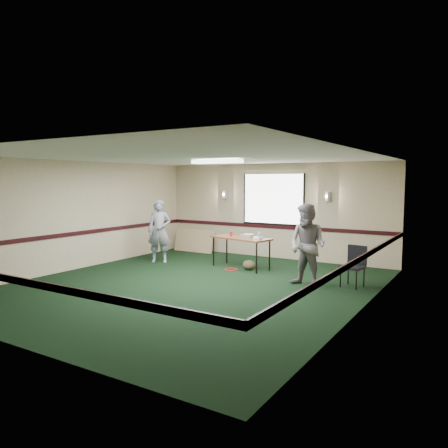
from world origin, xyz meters
The scene contains 13 objects.
ground centered at (0.00, 0.00, 0.00)m, with size 8.00×8.00×0.00m, color black.
room_shell centered at (0.00, 2.12, 1.58)m, with size 8.00×8.02×8.00m.
folding_table centered at (-0.04, 2.17, 0.73)m, with size 1.67×0.94×0.79m.
projector centered at (0.16, 2.18, 0.83)m, with size 0.28×0.23×0.09m, color #93959B.
game_console centered at (0.47, 2.14, 0.81)m, with size 0.20×0.16×0.05m, color white.
red_cup centered at (-0.35, 2.23, 0.84)m, with size 0.08×0.08×0.11m, color #B60C27.
water_bottle centered at (0.59, 1.97, 0.89)m, with size 0.06×0.06×0.20m, color #8DC1E7.
duffel_bag centered at (0.25, 2.08, 0.12)m, with size 0.34×0.26×0.24m, color #4E4D2C.
cable_coil centered at (-0.12, 1.84, 0.01)m, with size 0.32×0.32×0.02m, color red.
folded_table centered at (-2.52, 3.60, 0.35)m, with size 1.38×0.06×0.71m, color tan.
conference_chair centered at (2.94, 1.74, 0.50)m, with size 0.49×0.51×0.86m.
person_left centered at (-2.32, 1.72, 0.85)m, with size 0.62×0.41×1.71m, color #425D92.
person_right centered at (2.10, 1.19, 0.87)m, with size 0.84×0.66×1.74m, color slate.
Camera 1 is at (5.33, -7.36, 2.21)m, focal length 35.00 mm.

